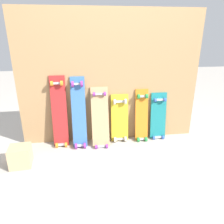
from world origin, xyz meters
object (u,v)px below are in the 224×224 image
object	(u,v)px
skateboard_teal	(158,118)
wooden_crate	(20,156)
skateboard_blue	(79,115)
skateboard_orange	(142,118)
skateboard_red	(59,115)
skateboard_natural	(100,120)
skateboard_yellow	(120,120)

from	to	relation	value
skateboard_teal	wooden_crate	bearing A→B (deg)	-165.42
skateboard_blue	skateboard_orange	xyz separation A→B (m)	(0.82, 0.04, -0.10)
skateboard_red	skateboard_blue	xyz separation A→B (m)	(0.24, -0.04, -0.01)
skateboard_blue	skateboard_natural	xyz separation A→B (m)	(0.27, -0.02, -0.08)
skateboard_natural	skateboard_orange	distance (m)	0.56
skateboard_yellow	wooden_crate	bearing A→B (deg)	-159.48
skateboard_yellow	skateboard_orange	distance (m)	0.30
skateboard_orange	skateboard_teal	xyz separation A→B (m)	(0.24, 0.02, -0.03)
skateboard_natural	skateboard_teal	xyz separation A→B (m)	(0.80, 0.08, -0.05)
skateboard_blue	skateboard_teal	size ratio (longest dim) A/B	1.33
skateboard_natural	skateboard_yellow	xyz separation A→B (m)	(0.26, 0.07, -0.05)
skateboard_red	skateboard_orange	xyz separation A→B (m)	(1.07, 0.00, -0.10)
skateboard_yellow	skateboard_teal	world-z (taller)	skateboard_teal
skateboard_blue	skateboard_yellow	xyz separation A→B (m)	(0.53, 0.05, -0.12)
skateboard_red	skateboard_natural	size ratio (longest dim) A/B	1.18
wooden_crate	skateboard_yellow	bearing A→B (deg)	20.52
skateboard_yellow	skateboard_orange	size ratio (longest dim) A/B	0.91
skateboard_red	skateboard_yellow	bearing A→B (deg)	1.35
skateboard_orange	skateboard_natural	bearing A→B (deg)	-174.00
skateboard_teal	wooden_crate	xyz separation A→B (m)	(-1.71, -0.44, -0.17)
skateboard_yellow	skateboard_teal	bearing A→B (deg)	0.50
skateboard_red	skateboard_orange	world-z (taller)	skateboard_red
skateboard_natural	skateboard_teal	distance (m)	0.80
skateboard_yellow	skateboard_orange	world-z (taller)	skateboard_orange
skateboard_red	skateboard_natural	distance (m)	0.52
skateboard_natural	skateboard_yellow	bearing A→B (deg)	15.45
skateboard_teal	skateboard_blue	bearing A→B (deg)	-176.79
skateboard_teal	wooden_crate	distance (m)	1.77
skateboard_red	wooden_crate	distance (m)	0.66
wooden_crate	skateboard_teal	bearing A→B (deg)	14.58
skateboard_blue	wooden_crate	xyz separation A→B (m)	(-0.65, -0.38, -0.30)
skateboard_natural	skateboard_teal	size ratio (longest dim) A/B	1.16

